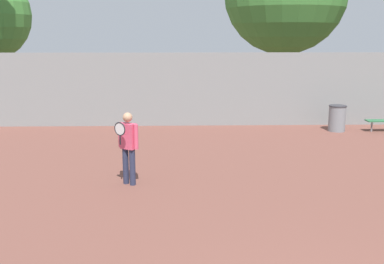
{
  "coord_description": "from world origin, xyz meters",
  "views": [
    {
      "loc": [
        -1.82,
        -3.54,
        3.41
      ],
      "look_at": [
        -1.51,
        7.77,
        0.99
      ],
      "focal_mm": 42.0,
      "sensor_mm": 36.0,
      "label": 1
    }
  ],
  "objects": [
    {
      "name": "tennis_player",
      "position": [
        -3.02,
        6.57,
        0.97
      ],
      "size": [
        0.54,
        0.51,
        1.71
      ],
      "rotation": [
        0.0,
        0.0,
        -0.58
      ],
      "color": "#282D47",
      "rests_on": "ground_plane"
    },
    {
      "name": "back_fence",
      "position": [
        0.0,
        13.63,
        1.4
      ],
      "size": [
        33.08,
        0.06,
        2.81
      ],
      "color": "gray",
      "rests_on": "ground_plane"
    },
    {
      "name": "trash_bin",
      "position": [
        3.93,
        12.43,
        0.48
      ],
      "size": [
        0.63,
        0.63,
        0.95
      ],
      "color": "gray",
      "rests_on": "ground_plane"
    }
  ]
}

